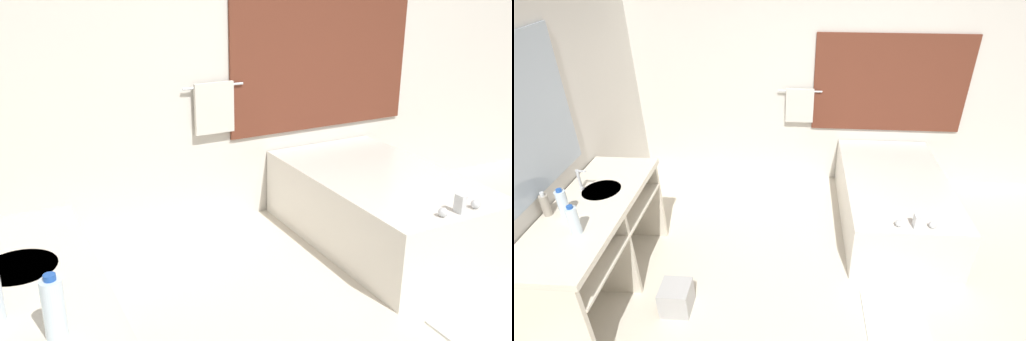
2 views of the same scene
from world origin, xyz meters
The scene contains 3 objects.
wall_back_with_blinds centered at (0.02, 2.23, 1.34)m, with size 7.40×0.13×2.70m.
bathtub centered at (0.70, 1.32, 0.30)m, with size 1.03×1.75×0.66m.
water_bottle_2 centered at (-1.82, -0.14, 1.00)m, with size 0.07×0.07×0.23m.
Camera 1 is at (-1.95, -1.83, 2.06)m, focal length 40.00 mm.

